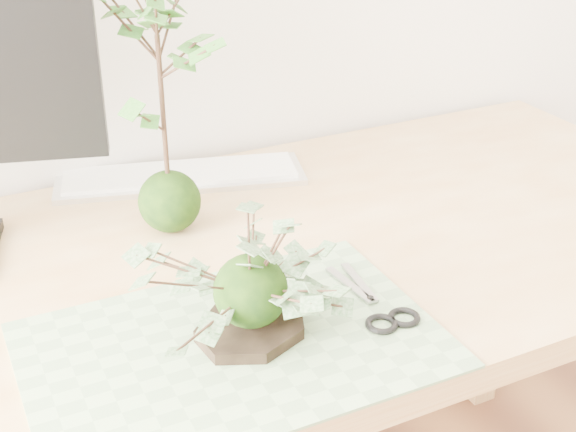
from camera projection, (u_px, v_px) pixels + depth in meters
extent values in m
cube|color=tan|center=(242.00, 269.00, 1.14)|extent=(1.60, 0.70, 0.04)
cube|color=tan|center=(494.00, 275.00, 1.83)|extent=(0.06, 0.06, 0.70)
cube|color=#678A5E|center=(234.00, 345.00, 0.94)|extent=(0.49, 0.33, 0.00)
cylinder|color=black|center=(252.00, 327.00, 0.96)|extent=(0.20, 0.20, 0.01)
sphere|color=black|center=(251.00, 291.00, 0.93)|extent=(0.09, 0.09, 0.09)
sphere|color=black|center=(170.00, 201.00, 1.18)|extent=(0.09, 0.09, 0.09)
cylinder|color=#332115|center=(163.00, 115.00, 1.12)|extent=(0.01, 0.01, 0.23)
cube|color=silver|center=(181.00, 177.00, 1.36)|extent=(0.43, 0.23, 0.01)
cube|color=silver|center=(180.00, 173.00, 1.35)|extent=(0.40, 0.20, 0.01)
cube|color=gray|center=(349.00, 286.00, 1.05)|extent=(0.02, 0.10, 0.00)
cube|color=gray|center=(359.00, 283.00, 1.06)|extent=(0.02, 0.10, 0.00)
torus|color=black|center=(382.00, 324.00, 0.97)|extent=(0.04, 0.04, 0.01)
torus|color=black|center=(404.00, 317.00, 0.98)|extent=(0.04, 0.04, 0.01)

